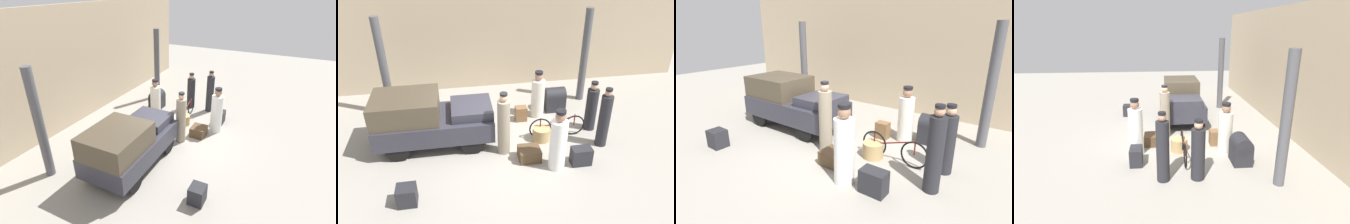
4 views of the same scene
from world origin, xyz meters
The scene contains 17 objects.
ground_plane centered at (0.00, 0.00, 0.00)m, with size 30.00×30.00×0.00m, color gray.
station_building_facade centered at (0.00, 4.08, 2.25)m, with size 16.00×0.15×4.50m.
canopy_pillar_left centered at (-3.36, 2.34, 1.65)m, with size 0.26×0.26×3.30m.
canopy_pillar_right centered at (3.32, 2.34, 1.65)m, with size 0.26×0.26×3.30m.
truck centered at (-2.00, 0.39, 0.86)m, with size 3.28×1.57×1.59m.
bicycle centered at (1.75, 0.11, 0.35)m, with size 1.73×0.04×0.72m.
wicker_basket centered at (1.24, 0.02, 0.20)m, with size 0.52×0.52×0.40m.
conductor_in_dark_uniform centered at (0.04, -0.38, 0.87)m, with size 0.34×0.34×1.87m.
porter_lifting_near_truck centered at (1.30, -1.29, 0.79)m, with size 0.43×0.43×1.74m.
porter_carrying_trunk centered at (2.89, 0.37, 0.74)m, with size 0.35×0.35×1.61m.
porter_with_bicycle centered at (1.47, 1.42, 0.72)m, with size 0.43×0.43×1.60m.
porter_standing_middle centered at (2.90, -0.51, 0.85)m, with size 0.33×0.33×1.82m.
suitcase_small_leather centered at (-2.48, -1.97, 0.24)m, with size 0.45×0.40×0.49m.
suitcase_black_upright centered at (2.00, -1.26, 0.25)m, with size 0.54×0.34×0.50m.
trunk_umber_medium centered at (0.87, 1.21, 0.25)m, with size 0.37×0.29×0.49m.
suitcase_tan_flat centered at (2.15, 1.72, 0.42)m, with size 0.68×0.53×0.83m.
trunk_wicker_pale centered at (0.67, -0.84, 0.18)m, with size 0.59×0.52×0.35m.
Camera 2 is at (-1.16, -7.80, 5.69)m, focal length 35.00 mm.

